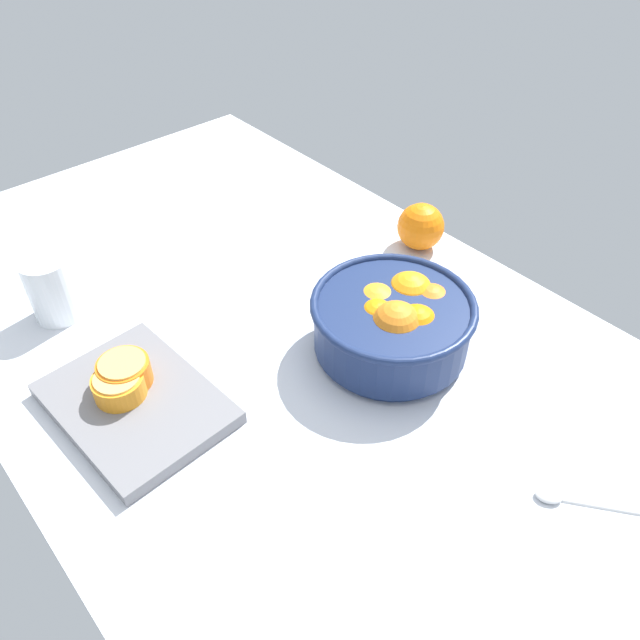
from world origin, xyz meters
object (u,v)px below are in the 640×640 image
fruit_bowl (394,321)px  spoon (578,501)px  cutting_board (136,403)px  loose_orange_0 (421,227)px  orange_half_0 (119,386)px  juice_glass (53,292)px  orange_half_1 (125,372)px

fruit_bowl → spoon: fruit_bowl is taller
cutting_board → spoon: size_ratio=1.90×
cutting_board → spoon: 56.65cm
spoon → cutting_board: bearing=-145.8°
cutting_board → loose_orange_0: 56.66cm
orange_half_0 → fruit_bowl: bearing=65.3°
juice_glass → orange_half_0: size_ratio=1.53×
loose_orange_0 → orange_half_1: bearing=-92.7°
juice_glass → loose_orange_0: bearing=66.6°
fruit_bowl → orange_half_1: (-17.64, -33.40, -1.44)cm
fruit_bowl → loose_orange_0: bearing=123.9°
juice_glass → loose_orange_0: juice_glass is taller
orange_half_1 → cutting_board: bearing=-13.3°
orange_half_0 → spoon: bearing=33.9°
fruit_bowl → orange_half_0: fruit_bowl is taller
cutting_board → juice_glass: bearing=178.8°
juice_glass → spoon: 78.50cm
spoon → juice_glass: bearing=-156.5°
juice_glass → cutting_board: bearing=-1.2°
orange_half_0 → spoon: size_ratio=0.54×
fruit_bowl → orange_half_1: 37.80cm
fruit_bowl → juice_glass: bearing=-139.5°
juice_glass → spoon: (71.87, 31.29, -4.07)cm
orange_half_1 → loose_orange_0: bearing=87.3°
fruit_bowl → spoon: bearing=-4.2°
juice_glass → cutting_board: (25.00, -0.51, -3.50)cm
orange_half_1 → orange_half_0: bearing=-47.8°
fruit_bowl → orange_half_0: 38.63cm
juice_glass → orange_half_1: juice_glass is taller
orange_half_0 → orange_half_1: bearing=132.2°
cutting_board → orange_half_1: orange_half_1 is taller
orange_half_1 → spoon: (50.15, 31.03, -3.47)cm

